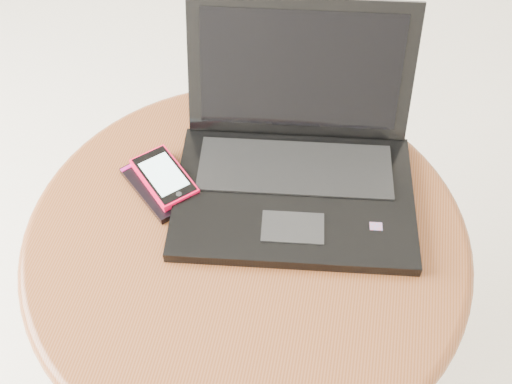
# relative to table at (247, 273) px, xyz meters

# --- Properties ---
(table) EXTENTS (0.64, 0.64, 0.51)m
(table) POSITION_rel_table_xyz_m (0.00, 0.00, 0.00)
(table) COLOR #522A18
(table) RESTS_ON ground
(laptop) EXTENTS (0.38, 0.36, 0.22)m
(laptop) POSITION_rel_table_xyz_m (0.05, 0.12, 0.15)
(laptop) COLOR black
(laptop) RESTS_ON table
(phone_black) EXTENTS (0.13, 0.13, 0.01)m
(phone_black) POSITION_rel_table_xyz_m (-0.15, 0.05, 0.12)
(phone_black) COLOR black
(phone_black) RESTS_ON table
(phone_pink) EXTENTS (0.12, 0.12, 0.01)m
(phone_pink) POSITION_rel_table_xyz_m (-0.14, 0.06, 0.13)
(phone_pink) COLOR #F70A37
(phone_pink) RESTS_ON phone_black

